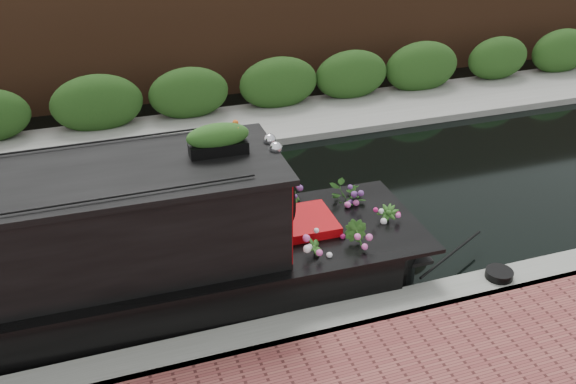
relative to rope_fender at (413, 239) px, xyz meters
name	(u,v)px	position (x,y,z in m)	size (l,w,h in m)	color
ground	(244,222)	(-2.51, 1.79, -0.20)	(80.00, 80.00, 0.00)	black
near_bank_coping	(306,337)	(-2.51, -1.51, -0.20)	(40.00, 0.60, 0.50)	gray
far_bank_path	(197,135)	(-2.51, 5.99, -0.20)	(40.00, 2.40, 0.34)	gray
far_hedge	(190,122)	(-2.51, 6.89, -0.20)	(40.00, 1.10, 2.80)	#234918
far_brick_wall	(175,94)	(-2.51, 8.99, -0.20)	(40.00, 1.00, 8.00)	#4E2D1A
rope_fender	(413,239)	(0.00, 0.00, 0.00)	(0.40, 0.40, 0.45)	brown
coiled_mooring_rope	(499,274)	(0.68, -1.47, 0.11)	(0.42, 0.42, 0.12)	black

